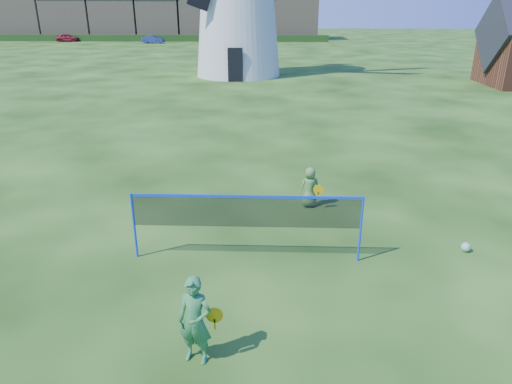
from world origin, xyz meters
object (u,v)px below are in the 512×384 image
(badminton_net, at_px, (246,213))
(car_left, at_px, (67,38))
(play_ball, at_px, (466,247))
(car_right, at_px, (153,39))
(player_girl, at_px, (195,321))
(player_boy, at_px, (310,187))

(badminton_net, relative_size, car_left, 1.49)
(play_ball, distance_m, car_right, 65.67)
(car_left, bearing_deg, player_girl, -162.75)
(player_boy, xyz_separation_m, play_ball, (3.45, -2.50, -0.47))
(badminton_net, relative_size, play_ball, 22.95)
(badminton_net, distance_m, play_ball, 5.20)
(badminton_net, relative_size, player_boy, 4.38)
(badminton_net, height_order, play_ball, badminton_net)
(badminton_net, xyz_separation_m, player_girl, (-0.63, -3.24, -0.38))
(car_left, height_order, car_right, car_left)
(badminton_net, distance_m, car_left, 72.24)
(player_boy, bearing_deg, badminton_net, 49.87)
(play_ball, relative_size, car_right, 0.07)
(badminton_net, bearing_deg, car_right, 105.49)
(player_boy, bearing_deg, player_girl, 58.45)
(play_ball, bearing_deg, car_right, 109.88)
(badminton_net, distance_m, player_boy, 3.46)
(badminton_net, distance_m, player_girl, 3.33)
(badminton_net, height_order, player_boy, badminton_net)
(player_girl, bearing_deg, car_right, 118.41)
(player_girl, xyz_separation_m, play_ball, (5.70, 3.75, -0.65))
(player_boy, xyz_separation_m, car_left, (-32.93, 62.09, -0.00))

